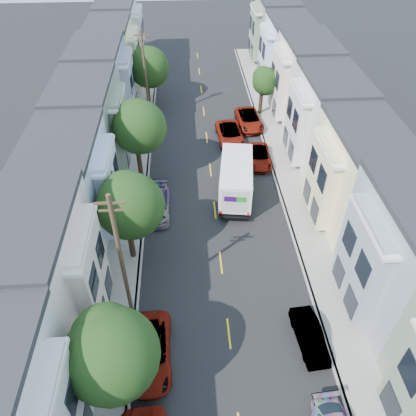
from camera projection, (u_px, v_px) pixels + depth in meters
The scene contains 23 objects.
ground at pixel (229, 333), 25.94m from camera, with size 160.00×160.00×0.00m, color black.
road_slab at pixel (212, 189), 37.23m from camera, with size 12.00×70.00×0.02m, color black.
curb_left at pixel (146, 191), 36.91m from camera, with size 0.30×70.00×0.15m, color gray.
curb_right at pixel (278, 186), 37.47m from camera, with size 0.30×70.00×0.15m, color gray.
sidewalk_left at pixel (132, 191), 36.85m from camera, with size 2.60×70.00×0.15m, color gray.
sidewalk_right at pixel (291, 185), 37.53m from camera, with size 2.60×70.00×0.15m, color gray.
centerline at pixel (212, 189), 37.24m from camera, with size 0.12×70.00×0.01m, color gold.
townhouse_row_left at pixel (90, 193), 36.72m from camera, with size 5.00×70.00×8.50m, color #FFF7B3.
townhouse_row_right at pixel (332, 184), 37.76m from camera, with size 5.00×70.00×8.50m, color #FFF7B3.
tree_b at pixel (110, 355), 19.54m from camera, with size 4.70×4.70×7.28m.
tree_c at pixel (129, 206), 27.65m from camera, with size 4.70×4.70×7.41m.
tree_d at pixel (138, 128), 34.86m from camera, with size 4.70×4.70×7.83m.
tree_e at pixel (148, 68), 46.99m from camera, with size 4.70×4.70×6.94m.
tree_far_r at pixel (265, 82), 45.55m from camera, with size 3.10×3.10×5.53m.
utility_pole_near at pixel (122, 261), 23.77m from camera, with size 1.60×0.26×10.00m.
utility_pole_far at pixel (146, 78), 43.36m from camera, with size 1.60×0.26×10.00m.
fedex_truck at pixel (236, 178), 35.28m from camera, with size 2.73×7.09×3.40m.
lead_sedan at pixel (230, 135), 43.00m from camera, with size 2.55×5.53×1.54m, color black.
parked_left_c at pixel (150, 352), 24.13m from camera, with size 2.54×5.50×1.53m, color #ACB4C2.
parked_left_d at pixel (157, 204), 34.42m from camera, with size 2.11×5.01×1.50m, color #5B0F1B.
parked_right_b at pixel (309, 336), 25.05m from camera, with size 1.41×4.01×1.34m, color white.
parked_right_c at pixel (259, 157), 40.02m from camera, with size 2.19×4.74×1.32m, color black.
parked_right_d at pixel (249, 120), 45.45m from camera, with size 2.51×5.45×1.51m, color black.
Camera 1 is at (-2.21, -14.19, 23.09)m, focal length 35.00 mm.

